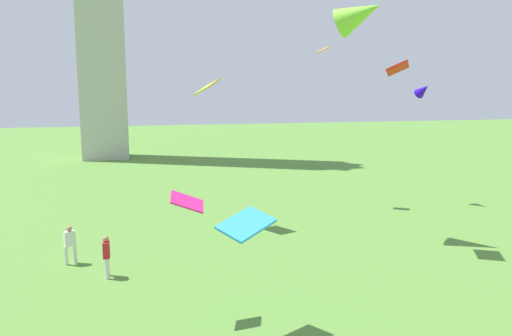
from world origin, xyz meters
name	(u,v)px	position (x,y,z in m)	size (l,w,h in m)	color
person_0	(107,254)	(-8.26, 19.20, 1.02)	(0.28, 0.56, 1.81)	silver
person_1	(70,242)	(-9.89, 21.33, 1.01)	(0.53, 0.42, 1.79)	silver
kite_flying_0	(187,202)	(-5.42, 14.63, 4.09)	(1.21, 0.78, 0.73)	#EF2285
kite_flying_1	(423,90)	(12.75, 28.03, 7.95)	(0.88, 1.35, 1.18)	#2A09E7
kite_flying_2	(207,87)	(-2.69, 26.08, 8.05)	(1.47, 1.93, 1.01)	gold
kite_flying_3	(360,14)	(4.46, 21.75, 11.66)	(2.98, 2.99, 2.26)	#80DB35
kite_flying_4	(398,68)	(5.34, 19.45, 8.87)	(1.71, 1.76, 0.73)	red
kite_flying_5	(246,224)	(-3.78, 13.08, 3.61)	(2.03, 1.80, 0.73)	#309BEC
kite_flying_6	(323,50)	(5.79, 29.33, 10.59)	(1.02, 1.06, 0.55)	orange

